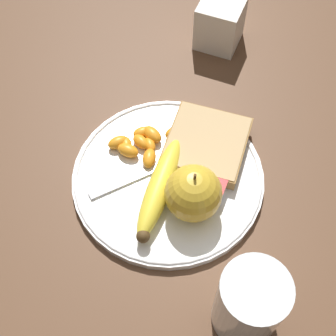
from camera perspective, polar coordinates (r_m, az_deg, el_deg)
name	(u,v)px	position (r m, az deg, el deg)	size (l,w,h in m)	color
ground_plane	(168,180)	(0.68, 0.00, -1.41)	(3.00, 3.00, 0.00)	brown
plate	(168,177)	(0.67, 0.00, -1.07)	(0.28, 0.28, 0.01)	white
juice_glass	(249,304)	(0.56, 9.82, -16.05)	(0.08, 0.08, 0.11)	silver
apple	(193,193)	(0.61, 3.11, -3.10)	(0.08, 0.08, 0.09)	gold
banana	(161,188)	(0.64, -0.84, -2.49)	(0.17, 0.04, 0.03)	yellow
bread_slice	(206,144)	(0.69, 4.71, 2.99)	(0.13, 0.12, 0.02)	olive
fork	(155,169)	(0.67, -1.60, -0.06)	(0.14, 0.13, 0.00)	silver
jam_packet	(215,186)	(0.65, 5.75, -2.19)	(0.04, 0.03, 0.02)	silver
orange_segment_0	(150,145)	(0.69, -2.22, 2.85)	(0.03, 0.03, 0.01)	orange
orange_segment_1	(152,134)	(0.70, -1.94, 4.11)	(0.03, 0.04, 0.02)	orange
orange_segment_2	(126,144)	(0.69, -5.11, 2.87)	(0.03, 0.03, 0.02)	orange
orange_segment_3	(141,142)	(0.69, -3.31, 3.21)	(0.03, 0.03, 0.02)	orange
orange_segment_4	(142,132)	(0.70, -3.16, 4.38)	(0.03, 0.03, 0.02)	orange
orange_segment_5	(175,132)	(0.70, 0.81, 4.36)	(0.04, 0.03, 0.02)	orange
orange_segment_6	(149,158)	(0.68, -2.31, 1.19)	(0.04, 0.03, 0.02)	orange
orange_segment_7	(128,150)	(0.69, -4.90, 2.14)	(0.02, 0.03, 0.02)	orange
orange_segment_8	(118,142)	(0.70, -6.10, 3.12)	(0.04, 0.04, 0.02)	orange
condiment_caddy	(220,23)	(0.84, 6.34, 17.14)	(0.07, 0.07, 0.08)	silver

